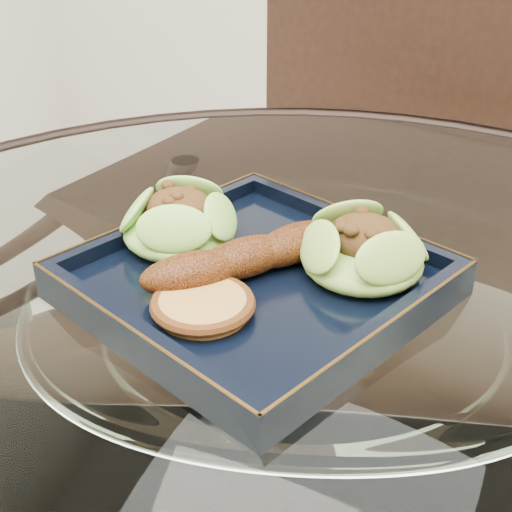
% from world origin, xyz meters
% --- Properties ---
extents(dining_table, '(1.13, 1.13, 0.77)m').
position_xyz_m(dining_table, '(-0.00, -0.00, 0.60)').
color(dining_table, white).
rests_on(dining_table, ground).
extents(dining_chair, '(0.51, 0.51, 1.04)m').
position_xyz_m(dining_chair, '(-0.15, 0.53, 0.58)').
color(dining_chair, black).
rests_on(dining_chair, ground).
extents(navy_plate, '(0.34, 0.34, 0.02)m').
position_xyz_m(navy_plate, '(-0.06, 0.04, 0.77)').
color(navy_plate, black).
rests_on(navy_plate, dining_table).
extents(lettuce_wrap_left, '(0.11, 0.11, 0.04)m').
position_xyz_m(lettuce_wrap_left, '(-0.15, 0.06, 0.80)').
color(lettuce_wrap_left, '#6DA830').
rests_on(lettuce_wrap_left, navy_plate).
extents(lettuce_wrap_right, '(0.14, 0.14, 0.04)m').
position_xyz_m(lettuce_wrap_right, '(0.02, 0.08, 0.80)').
color(lettuce_wrap_right, '#5F942B').
rests_on(lettuce_wrap_right, navy_plate).
extents(roasted_plantain, '(0.13, 0.17, 0.03)m').
position_xyz_m(roasted_plantain, '(-0.07, 0.03, 0.80)').
color(roasted_plantain, '#612A0A').
rests_on(roasted_plantain, navy_plate).
extents(crumb_patty, '(0.10, 0.10, 0.01)m').
position_xyz_m(crumb_patty, '(-0.07, -0.03, 0.79)').
color(crumb_patty, '#C38941').
rests_on(crumb_patty, navy_plate).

